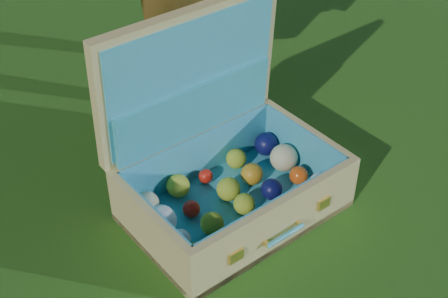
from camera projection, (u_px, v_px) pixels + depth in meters
The scene contains 2 objects.
ground at pixel (261, 261), 1.53m from camera, with size 60.00×60.00×0.00m, color #215114.
suitcase at pixel (220, 158), 1.62m from camera, with size 0.63×0.52×0.52m.
Camera 1 is at (-0.48, -0.93, 1.16)m, focal length 50.00 mm.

